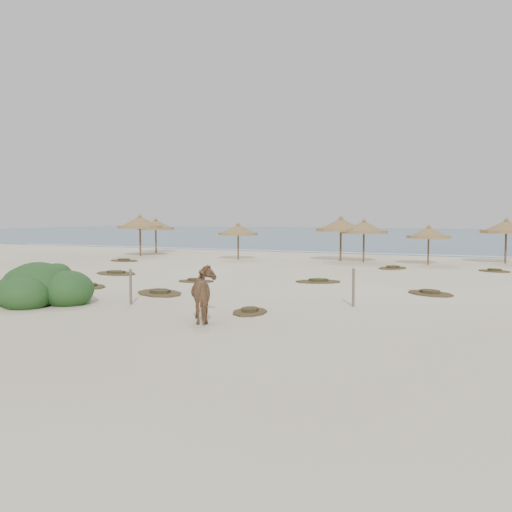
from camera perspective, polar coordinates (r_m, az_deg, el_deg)
The scene contains 26 objects.
ground at distance 23.09m, azimuth -8.94°, elevation -3.45°, with size 160.00×160.00×0.00m, color white.
ocean at distance 94.93m, azimuth 17.10°, elevation 2.03°, with size 200.00×100.00×0.01m, color navy.
foam_line at distance 46.89m, azimuth 9.00°, elevation 0.32°, with size 70.00×0.60×0.01m, color white.
palapa_0 at distance 43.39m, azimuth -11.52°, elevation 3.26°, with size 4.25×4.25×3.19m.
palapa_1 at distance 47.38m, azimuth -9.99°, elevation 3.05°, with size 3.90×3.90×2.89m.
palapa_2 at distance 39.14m, azimuth -1.80°, elevation 2.59°, with size 3.65×3.65×2.59m.
palapa_3 at distance 37.64m, azimuth 10.74°, elevation 2.79°, with size 3.17×3.17×2.87m.
palapa_4 at distance 38.22m, azimuth 8.48°, elevation 3.05°, with size 3.27×3.27×3.05m.
palapa_5 at distance 36.50m, azimuth 16.88°, elevation 2.21°, with size 2.95×2.95×2.51m.
palapa_6 at distance 39.23m, azimuth 23.75°, elevation 2.64°, with size 3.75×3.75×2.94m.
horse at distance 16.23m, azimuth -4.99°, elevation -3.79°, with size 0.84×1.85×1.56m, color brown.
fence_post_near at distance 19.69m, azimuth -12.42°, elevation -3.03°, with size 0.09×0.09×1.20m, color brown.
fence_post_far at distance 19.06m, azimuth 9.71°, elevation -3.13°, with size 0.09×0.09×1.26m, color brown.
bush at distance 20.78m, azimuth -20.80°, elevation -3.00°, with size 3.68×3.24×1.65m.
scrub_0 at distance 31.98m, azimuth -19.47°, elevation -1.48°, with size 2.01×1.40×0.16m.
scrub_1 at distance 30.27m, azimuth -13.81°, elevation -1.66°, with size 3.01×2.48×0.16m.
scrub_2 at distance 26.04m, azimuth -6.05°, elevation -2.47°, with size 1.88×1.46×0.16m.
scrub_3 at distance 25.87m, azimuth 6.25°, elevation -2.52°, with size 2.45×2.13×0.16m.
scrub_4 at distance 22.78m, azimuth 17.01°, elevation -3.55°, with size 2.41×2.30×0.16m.
scrub_6 at distance 38.80m, azimuth -13.06°, elevation -0.43°, with size 2.48×1.90×0.16m.
scrub_7 at distance 33.34m, azimuth 13.52°, elevation -1.15°, with size 1.90×2.42×0.16m.
scrub_8 at distance 35.88m, azimuth -20.55°, elevation -0.93°, with size 1.91×1.50×0.16m.
scrub_9 at distance 22.21m, azimuth -9.62°, elevation -3.63°, with size 2.83×2.60×0.16m.
scrub_10 at distance 33.20m, azimuth 22.73°, elevation -1.37°, with size 2.08×1.79×0.16m.
scrub_11 at distance 24.91m, azimuth -16.30°, elevation -2.91°, with size 2.28×2.20×0.16m.
scrub_12 at distance 17.63m, azimuth -0.63°, elevation -5.55°, with size 1.31×1.76×0.16m.
Camera 1 is at (12.75, -19.03, 2.98)m, focal length 40.00 mm.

